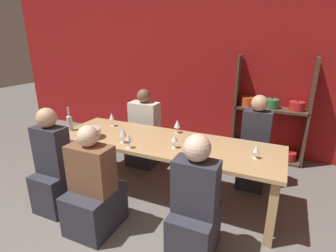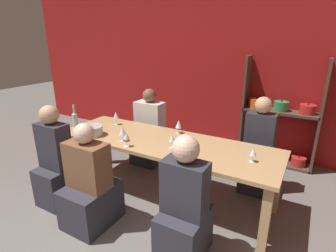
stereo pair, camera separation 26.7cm
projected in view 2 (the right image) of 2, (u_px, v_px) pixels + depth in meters
wall_back_red at (228, 71)px, 4.27m from camera, size 8.80×0.06×2.70m
shelf_unit at (277, 125)px, 3.93m from camera, size 1.08×0.30×1.61m
dining_table at (164, 147)px, 3.05m from camera, size 2.62×0.84×0.73m
mixing_bowl at (93, 130)px, 3.17m from camera, size 0.25×0.25×0.12m
wine_bottle_green at (75, 119)px, 3.44m from camera, size 0.07×0.07×0.31m
wine_glass_white_a at (126, 136)px, 2.82m from camera, size 0.06×0.06×0.17m
wine_glass_red_a at (172, 139)px, 2.79m from camera, size 0.07×0.07×0.15m
wine_glass_red_b at (116, 115)px, 3.55m from camera, size 0.07×0.07×0.18m
wine_glass_empty_a at (253, 152)px, 2.48m from camera, size 0.06×0.06×0.14m
wine_glass_red_c at (179, 124)px, 3.23m from camera, size 0.08×0.08×0.17m
wine_glass_white_b at (122, 131)px, 2.98m from camera, size 0.08×0.08×0.18m
person_near_a at (90, 189)px, 2.67m from camera, size 0.43×0.54×1.10m
person_far_a at (257, 156)px, 3.27m from camera, size 0.34×0.43×1.21m
person_near_b at (184, 213)px, 2.25m from camera, size 0.38×0.47×1.15m
person_far_b at (150, 136)px, 4.04m from camera, size 0.43×0.54×1.15m
person_near_c at (57, 168)px, 3.01m from camera, size 0.36×0.46×1.18m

